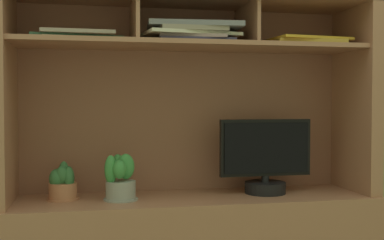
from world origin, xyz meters
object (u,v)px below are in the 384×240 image
Objects in this scene: magazine_stack_left at (77,37)px; magazine_stack_right at (307,42)px; magazine_stack_centre at (192,32)px; potted_orchid at (120,180)px; tv_monitor at (266,161)px; potted_fern at (63,184)px; media_console at (192,222)px.

magazine_stack_left is 1.04m from magazine_stack_right.
magazine_stack_left is at bearing 170.29° from magazine_stack_centre.
potted_orchid is at bearing -179.81° from magazine_stack_right.
tv_monitor is at bearing -2.93° from magazine_stack_left.
media_console is at bearing -1.79° from potted_fern.
potted_orchid is at bearing 177.23° from magazine_stack_centre.
media_console is at bearing 80.59° from magazine_stack_centre.
potted_fern is at bearing 178.21° from media_console.
potted_fern is (-0.57, 0.02, 0.19)m from media_console.
tv_monitor is 1.02m from magazine_stack_left.
potted_fern is at bearing 178.02° from tv_monitor.
magazine_stack_left reaches higher than potted_orchid.
potted_orchid is 0.65m from magazine_stack_left.
magazine_stack_right is (1.04, -0.07, -0.00)m from magazine_stack_left.
potted_orchid is (-0.67, -0.03, -0.07)m from tv_monitor.
potted_orchid is at bearing -21.37° from magazine_stack_left.
media_console is 0.86m from magazine_stack_centre.
tv_monitor is 0.68m from potted_orchid.
magazine_stack_left reaches higher than potted_fern.
tv_monitor reaches higher than potted_orchid.
media_console is 3.83× the size of tv_monitor.
magazine_stack_left is at bearing 176.36° from magazine_stack_right.
potted_fern is 0.87m from magazine_stack_centre.
magazine_stack_right is (0.19, -0.02, 0.55)m from tv_monitor.
media_console is 0.60m from potted_fern.
potted_fern is at bearing 177.18° from magazine_stack_right.
media_console is 0.44m from tv_monitor.
potted_fern is 1.28m from magazine_stack_right.
tv_monitor is 0.59m from magazine_stack_right.
magazine_stack_right is (0.86, 0.00, 0.62)m from potted_orchid.
potted_fern is at bearing 172.60° from magazine_stack_centre.
media_console is 4.04× the size of magazine_stack_left.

